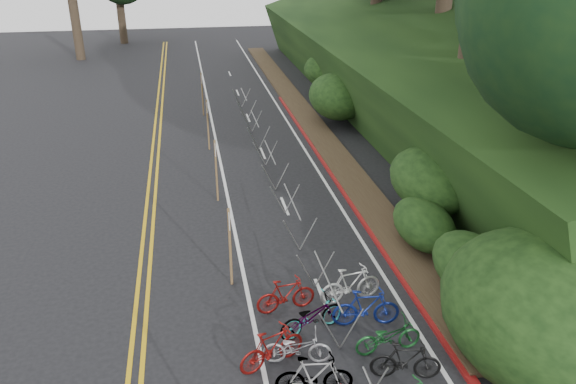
# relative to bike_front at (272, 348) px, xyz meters

# --- Properties ---
(road_markings) EXTENTS (7.47, 80.00, 0.01)m
(road_markings) POSITION_rel_bike_front_xyz_m (-0.60, 8.78, -0.52)
(road_markings) COLOR gold
(road_markings) RESTS_ON ground
(red_curb) EXTENTS (0.25, 28.00, 0.10)m
(red_curb) POSITION_rel_bike_front_xyz_m (4.47, 10.69, -0.48)
(red_curb) COLOR maroon
(red_curb) RESTS_ON ground
(embankment) EXTENTS (14.30, 48.14, 9.11)m
(embankment) POSITION_rel_bike_front_xyz_m (11.73, 17.72, 2.04)
(embankment) COLOR black
(embankment) RESTS_ON ground
(bike_racks_rest) EXTENTS (1.14, 23.00, 1.17)m
(bike_racks_rest) POSITION_rel_bike_front_xyz_m (1.77, 11.69, 0.33)
(bike_racks_rest) COLOR gray
(bike_racks_rest) RESTS_ON ground
(signposts_rest) EXTENTS (0.08, 18.40, 2.50)m
(signposts_rest) POSITION_rel_bike_front_xyz_m (-0.63, 12.69, 0.90)
(signposts_rest) COLOR brown
(signposts_rest) RESTS_ON ground
(bike_front) EXTENTS (1.13, 1.81, 1.05)m
(bike_front) POSITION_rel_bike_front_xyz_m (0.00, 0.00, 0.00)
(bike_front) COLOR maroon
(bike_front) RESTS_ON ground
(bike_valet) EXTENTS (3.29, 8.50, 1.10)m
(bike_valet) POSITION_rel_bike_front_xyz_m (1.79, -0.99, -0.04)
(bike_valet) COLOR slate
(bike_valet) RESTS_ON ground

